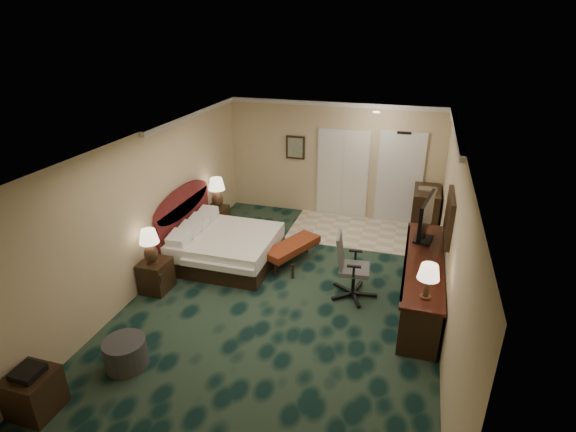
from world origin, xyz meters
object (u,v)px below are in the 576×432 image
(ottoman, at_px, (126,353))
(desk_chair, at_px, (354,267))
(nightstand_near, at_px, (156,276))
(tv, at_px, (426,220))
(bed_bench, at_px, (292,253))
(bed, at_px, (227,248))
(side_table, at_px, (34,393))
(nightstand_far, at_px, (217,219))
(lamp_near, at_px, (150,247))
(lamp_far, at_px, (217,193))
(desk, at_px, (421,282))
(minibar, at_px, (425,212))

(ottoman, bearing_deg, desk_chair, 43.69)
(nightstand_near, height_order, tv, tv)
(bed_bench, distance_m, ottoman, 3.64)
(ottoman, distance_m, tv, 5.16)
(ottoman, relative_size, desk_chair, 0.50)
(bed, relative_size, desk_chair, 1.62)
(bed_bench, height_order, side_table, side_table)
(desk_chair, bearing_deg, tv, 30.92)
(nightstand_far, relative_size, side_table, 0.98)
(bed, relative_size, nightstand_far, 3.38)
(lamp_near, height_order, lamp_far, lamp_far)
(desk, relative_size, desk_chair, 2.51)
(nightstand_near, relative_size, nightstand_far, 1.03)
(lamp_far, height_order, ottoman, lamp_far)
(bed_bench, bearing_deg, minibar, 65.08)
(ottoman, xyz_separation_m, side_table, (-0.58, -0.98, 0.07))
(nightstand_far, bearing_deg, desk_chair, -27.53)
(nightstand_far, bearing_deg, nightstand_near, -89.84)
(lamp_far, height_order, bed_bench, lamp_far)
(nightstand_near, distance_m, minibar, 5.74)
(lamp_far, relative_size, tv, 0.66)
(minibar, bearing_deg, nightstand_near, -140.60)
(tv, xyz_separation_m, desk_chair, (-1.06, -0.79, -0.66))
(tv, bearing_deg, desk_chair, -132.95)
(lamp_near, xyz_separation_m, desk, (4.43, 0.92, -0.46))
(bed, distance_m, bed_bench, 1.27)
(minibar, bearing_deg, lamp_near, -140.23)
(desk_chair, bearing_deg, nightstand_near, -172.13)
(lamp_near, bearing_deg, ottoman, -70.27)
(nightstand_near, distance_m, ottoman, 1.90)
(desk, distance_m, tv, 1.08)
(lamp_far, xyz_separation_m, desk_chair, (3.31, -1.76, -0.32))
(lamp_near, bearing_deg, tv, 20.39)
(nightstand_far, relative_size, desk, 0.19)
(lamp_far, xyz_separation_m, bed_bench, (1.99, -0.98, -0.67))
(bed_bench, relative_size, tv, 1.23)
(nightstand_near, bearing_deg, ottoman, -70.87)
(lamp_near, height_order, minibar, lamp_near)
(lamp_far, bearing_deg, ottoman, -82.17)
(bed_bench, bearing_deg, bed, -142.00)
(lamp_far, xyz_separation_m, minibar, (4.41, 1.08, -0.37))
(lamp_near, distance_m, desk, 4.55)
(bed, xyz_separation_m, lamp_near, (-0.78, -1.33, 0.58))
(lamp_near, relative_size, desk_chair, 0.55)
(desk, bearing_deg, lamp_far, 159.10)
(lamp_far, bearing_deg, lamp_near, -90.58)
(minibar, bearing_deg, bed, -147.17)
(nightstand_near, bearing_deg, side_table, -89.14)
(bed_bench, xyz_separation_m, desk_chair, (1.32, -0.78, 0.36))
(desk, height_order, minibar, minibar)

